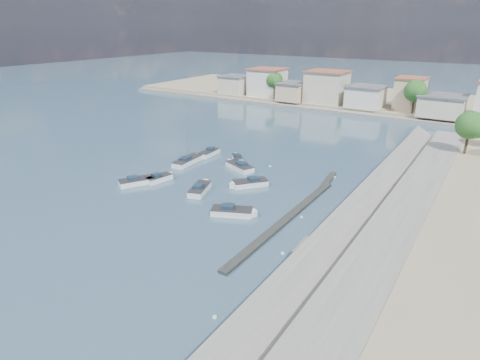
% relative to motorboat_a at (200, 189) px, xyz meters
% --- Properties ---
extents(ground, '(400.00, 400.00, 0.00)m').
position_rel_motorboat_a_xyz_m(ground, '(6.90, 28.57, -0.38)').
color(ground, '#325465').
rests_on(ground, ground).
extents(seawall_walkway, '(5.00, 90.00, 1.80)m').
position_rel_motorboat_a_xyz_m(seawall_walkway, '(25.40, 1.57, 0.52)').
color(seawall_walkway, slate).
rests_on(seawall_walkway, ground).
extents(breakwater, '(2.00, 31.02, 0.35)m').
position_rel_motorboat_a_xyz_m(breakwater, '(13.80, 1.25, -0.21)').
color(breakwater, black).
rests_on(breakwater, ground).
extents(far_shore_land, '(160.00, 40.00, 1.40)m').
position_rel_motorboat_a_xyz_m(far_shore_land, '(6.90, 80.57, 0.32)').
color(far_shore_land, gray).
rests_on(far_shore_land, ground).
extents(far_shore_quay, '(160.00, 2.50, 0.80)m').
position_rel_motorboat_a_xyz_m(far_shore_quay, '(6.90, 59.57, 0.02)').
color(far_shore_quay, slate).
rests_on(far_shore_quay, ground).
extents(far_town, '(113.01, 12.80, 8.35)m').
position_rel_motorboat_a_xyz_m(far_town, '(17.61, 65.49, 4.56)').
color(far_town, beige).
rests_on(far_town, far_shore_land).
extents(shore_trees, '(74.56, 38.32, 7.92)m').
position_rel_motorboat_a_xyz_m(shore_trees, '(15.24, 56.68, 5.84)').
color(shore_trees, '#38281E').
rests_on(shore_trees, ground).
extents(motorboat_a, '(3.46, 5.48, 1.48)m').
position_rel_motorboat_a_xyz_m(motorboat_a, '(0.00, 0.00, 0.00)').
color(motorboat_a, white).
rests_on(motorboat_a, ground).
extents(motorboat_b, '(2.31, 4.45, 1.48)m').
position_rel_motorboat_a_xyz_m(motorboat_b, '(-7.36, -0.10, -0.00)').
color(motorboat_b, white).
rests_on(motorboat_b, ground).
extents(motorboat_c, '(5.87, 3.93, 1.48)m').
position_rel_motorboat_a_xyz_m(motorboat_c, '(-0.66, 10.60, 0.00)').
color(motorboat_c, white).
rests_on(motorboat_c, ground).
extents(motorboat_d, '(4.70, 5.04, 1.48)m').
position_rel_motorboat_a_xyz_m(motorboat_d, '(4.53, 5.19, -0.00)').
color(motorboat_d, white).
rests_on(motorboat_d, ground).
extents(motorboat_e, '(4.19, 5.35, 1.48)m').
position_rel_motorboat_a_xyz_m(motorboat_e, '(-9.11, -2.67, -0.00)').
color(motorboat_e, white).
rests_on(motorboat_e, ground).
extents(motorboat_f, '(3.48, 3.56, 1.48)m').
position_rel_motorboat_a_xyz_m(motorboat_f, '(-3.06, 13.84, -0.00)').
color(motorboat_f, white).
rests_on(motorboat_f, ground).
extents(motorboat_g, '(2.02, 5.18, 1.48)m').
position_rel_motorboat_a_xyz_m(motorboat_g, '(-8.76, 13.34, 0.00)').
color(motorboat_g, white).
rests_on(motorboat_g, ground).
extents(motorboat_h, '(5.45, 3.85, 1.48)m').
position_rel_motorboat_a_xyz_m(motorboat_h, '(7.95, -3.54, -0.00)').
color(motorboat_h, white).
rests_on(motorboat_h, ground).
extents(sailboat, '(2.57, 6.86, 9.00)m').
position_rel_motorboat_a_xyz_m(sailboat, '(-9.11, 8.42, 0.03)').
color(sailboat, white).
rests_on(sailboat, ground).
extents(mooring_buoys, '(17.15, 34.80, 0.38)m').
position_rel_motorboat_a_xyz_m(mooring_buoys, '(14.22, 1.95, -0.33)').
color(mooring_buoys, white).
rests_on(mooring_buoys, ground).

